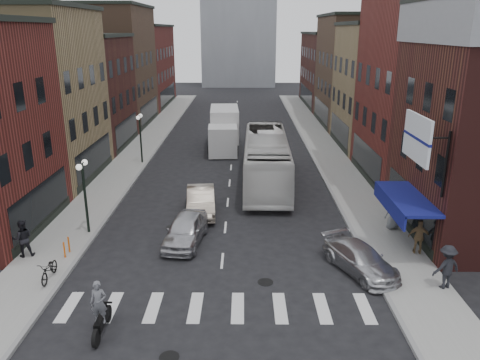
# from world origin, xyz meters

# --- Properties ---
(ground) EXTENTS (160.00, 160.00, 0.00)m
(ground) POSITION_xyz_m (0.00, 0.00, 0.00)
(ground) COLOR black
(ground) RESTS_ON ground
(sidewalk_left) EXTENTS (3.00, 74.00, 0.15)m
(sidewalk_left) POSITION_xyz_m (-8.50, 22.00, 0.07)
(sidewalk_left) COLOR gray
(sidewalk_left) RESTS_ON ground
(sidewalk_right) EXTENTS (3.00, 74.00, 0.15)m
(sidewalk_right) POSITION_xyz_m (8.50, 22.00, 0.07)
(sidewalk_right) COLOR gray
(sidewalk_right) RESTS_ON ground
(curb_left) EXTENTS (0.20, 74.00, 0.16)m
(curb_left) POSITION_xyz_m (-7.00, 22.00, 0.00)
(curb_left) COLOR gray
(curb_left) RESTS_ON ground
(curb_right) EXTENTS (0.20, 74.00, 0.16)m
(curb_right) POSITION_xyz_m (7.00, 22.00, 0.00)
(curb_right) COLOR gray
(curb_right) RESTS_ON ground
(crosswalk_stripes) EXTENTS (12.00, 2.20, 0.01)m
(crosswalk_stripes) POSITION_xyz_m (0.00, -3.00, 0.00)
(crosswalk_stripes) COLOR silver
(crosswalk_stripes) RESTS_ON ground
(bldg_left_mid_a) EXTENTS (10.30, 10.20, 12.30)m
(bldg_left_mid_a) POSITION_xyz_m (-14.99, 14.00, 6.15)
(bldg_left_mid_a) COLOR #90794F
(bldg_left_mid_a) RESTS_ON ground
(bldg_left_mid_b) EXTENTS (10.30, 10.20, 10.30)m
(bldg_left_mid_b) POSITION_xyz_m (-14.99, 24.00, 5.15)
(bldg_left_mid_b) COLOR #3F1816
(bldg_left_mid_b) RESTS_ON ground
(bldg_left_far_a) EXTENTS (10.30, 12.20, 13.30)m
(bldg_left_far_a) POSITION_xyz_m (-14.99, 35.00, 6.65)
(bldg_left_far_a) COLOR brown
(bldg_left_far_a) RESTS_ON ground
(bldg_left_far_b) EXTENTS (10.30, 16.20, 11.30)m
(bldg_left_far_b) POSITION_xyz_m (-14.99, 49.00, 5.65)
(bldg_left_far_b) COLOR maroon
(bldg_left_far_b) RESTS_ON ground
(bldg_right_mid_a) EXTENTS (10.30, 10.20, 14.30)m
(bldg_right_mid_a) POSITION_xyz_m (15.00, 14.00, 7.15)
(bldg_right_mid_a) COLOR maroon
(bldg_right_mid_a) RESTS_ON ground
(bldg_right_mid_b) EXTENTS (10.30, 10.20, 11.30)m
(bldg_right_mid_b) POSITION_xyz_m (14.99, 24.00, 5.65)
(bldg_right_mid_b) COLOR #90794F
(bldg_right_mid_b) RESTS_ON ground
(bldg_right_far_a) EXTENTS (10.30, 12.20, 12.30)m
(bldg_right_far_a) POSITION_xyz_m (14.99, 35.00, 6.15)
(bldg_right_far_a) COLOR brown
(bldg_right_far_a) RESTS_ON ground
(bldg_right_far_b) EXTENTS (10.30, 16.20, 10.30)m
(bldg_right_far_b) POSITION_xyz_m (14.99, 49.00, 5.15)
(bldg_right_far_b) COLOR #3F1816
(bldg_right_far_b) RESTS_ON ground
(awning_blue) EXTENTS (1.80, 5.00, 0.78)m
(awning_blue) POSITION_xyz_m (8.93, 2.50, 2.63)
(awning_blue) COLOR navy
(awning_blue) RESTS_ON ground
(billboard_sign) EXTENTS (1.52, 3.00, 3.70)m
(billboard_sign) POSITION_xyz_m (8.59, 0.50, 6.13)
(billboard_sign) COLOR black
(billboard_sign) RESTS_ON ground
(streetlamp_near) EXTENTS (0.32, 1.22, 4.11)m
(streetlamp_near) POSITION_xyz_m (-7.40, 4.00, 2.91)
(streetlamp_near) COLOR black
(streetlamp_near) RESTS_ON ground
(streetlamp_far) EXTENTS (0.32, 1.22, 4.11)m
(streetlamp_far) POSITION_xyz_m (-7.40, 18.00, 2.91)
(streetlamp_far) COLOR black
(streetlamp_far) RESTS_ON ground
(bike_rack) EXTENTS (0.08, 0.68, 0.80)m
(bike_rack) POSITION_xyz_m (-7.60, 1.30, 0.55)
(bike_rack) COLOR #D8590C
(bike_rack) RESTS_ON sidewalk_left
(box_truck) EXTENTS (2.82, 8.48, 3.65)m
(box_truck) POSITION_xyz_m (-0.80, 23.26, 1.80)
(box_truck) COLOR silver
(box_truck) RESTS_ON ground
(motorcycle_rider) EXTENTS (0.60, 2.14, 2.18)m
(motorcycle_rider) POSITION_xyz_m (-4.15, -4.74, 1.02)
(motorcycle_rider) COLOR black
(motorcycle_rider) RESTS_ON ground
(transit_bus) EXTENTS (3.32, 12.99, 3.60)m
(transit_bus) POSITION_xyz_m (2.64, 12.98, 1.80)
(transit_bus) COLOR silver
(transit_bus) RESTS_ON ground
(sedan_left_near) EXTENTS (2.32, 4.60, 1.50)m
(sedan_left_near) POSITION_xyz_m (-1.99, 3.00, 0.75)
(sedan_left_near) COLOR #B9B9BE
(sedan_left_near) RESTS_ON ground
(sedan_left_far) EXTENTS (2.06, 4.82, 1.55)m
(sedan_left_far) POSITION_xyz_m (-1.57, 7.20, 0.77)
(sedan_left_far) COLOR #AD9E8C
(sedan_left_far) RESTS_ON ground
(curb_car) EXTENTS (3.40, 4.70, 1.26)m
(curb_car) POSITION_xyz_m (6.38, 0.00, 0.63)
(curb_car) COLOR #B9B9BE
(curb_car) RESTS_ON ground
(parked_bicycle) EXTENTS (0.68, 1.79, 0.93)m
(parked_bicycle) POSITION_xyz_m (-7.50, -1.06, 0.61)
(parked_bicycle) COLOR black
(parked_bicycle) RESTS_ON sidewalk_left
(ped_left_solo) EXTENTS (1.03, 0.81, 1.86)m
(ped_left_solo) POSITION_xyz_m (-9.60, 1.15, 1.08)
(ped_left_solo) COLOR black
(ped_left_solo) RESTS_ON sidewalk_left
(ped_right_a) EXTENTS (1.39, 0.97, 1.95)m
(ped_right_a) POSITION_xyz_m (9.60, -1.60, 1.12)
(ped_right_a) COLOR black
(ped_right_a) RESTS_ON sidewalk_right
(ped_right_b) EXTENTS (1.12, 0.75, 1.75)m
(ped_right_b) POSITION_xyz_m (9.60, 1.60, 1.02)
(ped_right_b) COLOR olive
(ped_right_b) RESTS_ON sidewalk_right
(ped_right_c) EXTENTS (1.08, 0.89, 1.89)m
(ped_right_c) POSITION_xyz_m (9.26, 4.63, 1.10)
(ped_right_c) COLOR slate
(ped_right_c) RESTS_ON sidewalk_right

